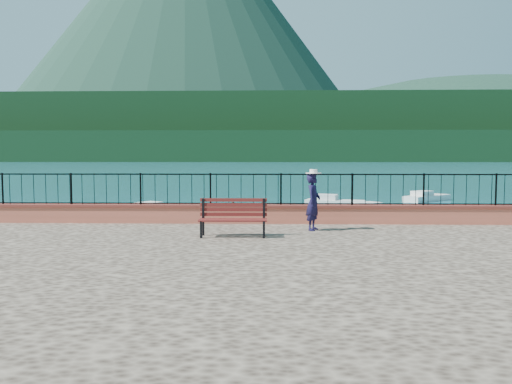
# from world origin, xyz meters

# --- Properties ---
(ground) EXTENTS (2000.00, 2000.00, 0.00)m
(ground) POSITION_xyz_m (0.00, 0.00, 0.00)
(ground) COLOR #19596B
(ground) RESTS_ON ground
(promenade) EXTENTS (30.00, 20.00, 1.20)m
(promenade) POSITION_xyz_m (0.00, -6.00, 0.60)
(promenade) COLOR #332821
(promenade) RESTS_ON ground
(parapet) EXTENTS (28.00, 0.46, 0.58)m
(parapet) POSITION_xyz_m (0.00, 3.70, 1.49)
(parapet) COLOR #C95E48
(parapet) RESTS_ON promenade
(railing) EXTENTS (27.00, 0.05, 0.95)m
(railing) POSITION_xyz_m (0.00, 3.70, 2.25)
(railing) COLOR black
(railing) RESTS_ON parapet
(dock) EXTENTS (2.00, 16.00, 0.30)m
(dock) POSITION_xyz_m (-2.00, 12.00, 0.15)
(dock) COLOR #2D231C
(dock) RESTS_ON ground
(far_forest) EXTENTS (900.00, 60.00, 18.00)m
(far_forest) POSITION_xyz_m (0.00, 300.00, 9.00)
(far_forest) COLOR black
(far_forest) RESTS_ON ground
(foothills) EXTENTS (900.00, 120.00, 44.00)m
(foothills) POSITION_xyz_m (0.00, 360.00, 22.00)
(foothills) COLOR black
(foothills) RESTS_ON ground
(volcano) EXTENTS (560.00, 560.00, 380.00)m
(volcano) POSITION_xyz_m (-120.00, 700.00, 190.00)
(volcano) COLOR #142D23
(volcano) RESTS_ON ground
(companion_hill) EXTENTS (448.00, 384.00, 180.00)m
(companion_hill) POSITION_xyz_m (220.00, 560.00, 0.00)
(companion_hill) COLOR #142D23
(companion_hill) RESTS_ON ground
(park_bench) EXTENTS (1.77, 0.60, 0.98)m
(park_bench) POSITION_xyz_m (-1.59, 1.07, 1.50)
(park_bench) COLOR black
(park_bench) RESTS_ON promenade
(person) EXTENTS (0.57, 0.69, 1.61)m
(person) POSITION_xyz_m (0.58, 2.25, 2.00)
(person) COLOR black
(person) RESTS_ON promenade
(hat) EXTENTS (0.44, 0.44, 0.12)m
(hat) POSITION_xyz_m (0.58, 2.25, 2.87)
(hat) COLOR white
(hat) RESTS_ON person
(boat_0) EXTENTS (4.29, 2.15, 0.80)m
(boat_0) POSITION_xyz_m (-8.38, 9.43, 0.40)
(boat_0) COLOR silver
(boat_0) RESTS_ON ground
(boat_1) EXTENTS (3.44, 3.16, 0.80)m
(boat_1) POSITION_xyz_m (5.66, 9.40, 0.40)
(boat_1) COLOR silver
(boat_1) RESTS_ON ground
(boat_2) EXTENTS (4.10, 3.38, 0.80)m
(boat_2) POSITION_xyz_m (5.14, 15.86, 0.40)
(boat_2) COLOR silver
(boat_2) RESTS_ON ground
(boat_3) EXTENTS (3.18, 3.97, 0.80)m
(boat_3) POSITION_xyz_m (-7.05, 15.73, 0.40)
(boat_3) COLOR silver
(boat_3) RESTS_ON ground
(boat_4) EXTENTS (4.04, 2.48, 0.80)m
(boat_4) POSITION_xyz_m (3.62, 21.04, 0.40)
(boat_4) COLOR silver
(boat_4) RESTS_ON ground
(boat_5) EXTENTS (4.15, 3.84, 0.80)m
(boat_5) POSITION_xyz_m (10.91, 25.21, 0.40)
(boat_5) COLOR silver
(boat_5) RESTS_ON ground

